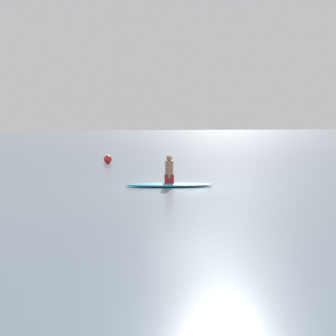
{
  "coord_description": "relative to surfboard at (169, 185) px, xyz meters",
  "views": [
    {
      "loc": [
        -6.46,
        -12.88,
        2.02
      ],
      "look_at": [
        -0.66,
        0.16,
        0.61
      ],
      "focal_mm": 45.25,
      "sensor_mm": 36.0,
      "label": 1
    }
  ],
  "objects": [
    {
      "name": "surfboard",
      "position": [
        0.0,
        0.0,
        0.0
      ],
      "size": [
        2.96,
        1.7,
        0.13
      ],
      "primitive_type": "ellipsoid",
      "rotation": [
        0.0,
        0.0,
        -0.38
      ],
      "color": "#339EC6",
      "rests_on": "ground"
    },
    {
      "name": "person_paddler",
      "position": [
        0.0,
        0.0,
        0.49
      ],
      "size": [
        0.38,
        0.4,
        0.93
      ],
      "rotation": [
        0.0,
        0.0,
        -0.38
      ],
      "color": "#A51E23",
      "rests_on": "surfboard"
    },
    {
      "name": "buoy_marker",
      "position": [
        0.62,
        9.61,
        0.16
      ],
      "size": [
        0.45,
        0.45,
        0.45
      ],
      "primitive_type": "sphere",
      "color": "red",
      "rests_on": "ground"
    },
    {
      "name": "ground_plane",
      "position": [
        0.71,
        0.04,
        -0.07
      ],
      "size": [
        400.0,
        400.0,
        0.0
      ],
      "primitive_type": "plane",
      "color": "slate"
    }
  ]
}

